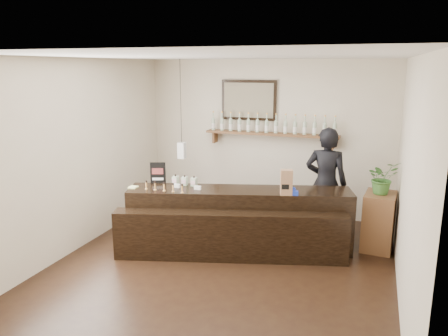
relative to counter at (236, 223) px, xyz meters
name	(u,v)px	position (x,y,z in m)	size (l,w,h in m)	color
ground	(222,267)	(-0.02, -0.58, -0.43)	(5.00, 5.00, 0.00)	black
room_shell	(222,144)	(-0.02, -0.58, 1.27)	(5.00, 5.00, 5.00)	beige
back_wall_decor	(258,119)	(-0.16, 1.79, 1.32)	(2.66, 0.96, 1.69)	brown
counter	(236,223)	(0.00, 0.00, 0.00)	(3.31, 1.73, 1.07)	black
promo_sign	(158,173)	(-1.28, 0.04, 0.65)	(0.23, 0.10, 0.33)	black
paper_bag	(286,182)	(0.71, 0.08, 0.67)	(0.19, 0.16, 0.36)	#8B6143
tape_dispenser	(293,192)	(0.80, 0.08, 0.53)	(0.15, 0.09, 0.12)	#1B35BE
side_cabinet	(379,221)	(1.98, 0.77, 0.00)	(0.49, 0.63, 0.86)	brown
potted_plant	(382,178)	(1.98, 0.77, 0.67)	(0.43, 0.38, 0.48)	#3A6C2B
shopkeeper	(326,176)	(1.16, 0.97, 0.58)	(0.73, 0.48, 2.01)	black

